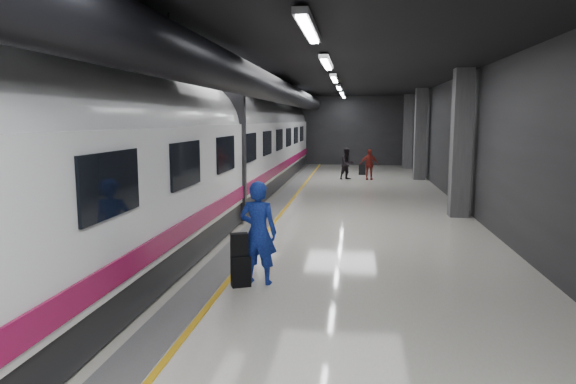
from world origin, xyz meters
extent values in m
plane|color=silver|center=(0.00, 0.00, 0.00)|extent=(40.00, 40.00, 0.00)
cube|color=black|center=(0.00, 0.00, 4.50)|extent=(10.00, 40.00, 0.02)
cube|color=#28282B|center=(0.00, 20.00, 2.25)|extent=(10.00, 0.02, 4.50)
cube|color=#28282B|center=(-5.00, 0.00, 2.25)|extent=(0.02, 40.00, 4.50)
cube|color=#28282B|center=(5.00, 0.00, 2.25)|extent=(0.02, 40.00, 4.50)
cube|color=slate|center=(-1.35, 0.00, 0.01)|extent=(0.65, 39.80, 0.01)
cube|color=yellow|center=(-0.95, 0.00, 0.01)|extent=(0.10, 39.80, 0.01)
cylinder|color=black|center=(-1.30, 0.00, 3.95)|extent=(0.80, 38.00, 0.80)
cube|color=silver|center=(0.60, -6.00, 4.40)|extent=(0.22, 2.60, 0.10)
cube|color=silver|center=(0.60, -1.00, 4.40)|extent=(0.22, 2.60, 0.10)
cube|color=silver|center=(0.60, 4.00, 4.40)|extent=(0.22, 2.60, 0.10)
cube|color=silver|center=(0.60, 9.00, 4.40)|extent=(0.22, 2.60, 0.10)
cube|color=silver|center=(0.60, 14.00, 4.40)|extent=(0.22, 2.60, 0.10)
cube|color=silver|center=(0.60, 18.00, 4.40)|extent=(0.22, 2.60, 0.10)
cube|color=#515154|center=(4.55, 2.00, 2.25)|extent=(0.55, 0.55, 4.50)
cube|color=#515154|center=(4.55, 12.00, 2.25)|extent=(0.55, 0.55, 4.50)
cube|color=#515154|center=(4.55, 18.00, 2.25)|extent=(0.55, 0.55, 4.50)
cube|color=black|center=(-3.25, 0.00, 0.35)|extent=(2.80, 38.00, 0.60)
cube|color=white|center=(-3.25, 0.00, 1.75)|extent=(2.90, 38.00, 2.20)
cylinder|color=white|center=(-3.25, 0.00, 2.70)|extent=(2.80, 38.00, 2.80)
cube|color=maroon|center=(-1.78, 0.00, 0.95)|extent=(0.04, 38.00, 0.35)
cube|color=black|center=(-3.25, 0.00, 2.00)|extent=(3.05, 0.25, 3.80)
cube|color=black|center=(-1.78, -8.00, 2.15)|extent=(0.05, 1.60, 0.85)
cube|color=black|center=(-1.78, -5.00, 2.15)|extent=(0.05, 1.60, 0.85)
cube|color=black|center=(-1.78, -2.00, 2.15)|extent=(0.05, 1.60, 0.85)
cube|color=black|center=(-1.78, 1.00, 2.15)|extent=(0.05, 1.60, 0.85)
cube|color=black|center=(-1.78, 4.00, 2.15)|extent=(0.05, 1.60, 0.85)
cube|color=black|center=(-1.78, 7.00, 2.15)|extent=(0.05, 1.60, 0.85)
cube|color=black|center=(-1.78, 10.00, 2.15)|extent=(0.05, 1.60, 0.85)
cube|color=black|center=(-1.78, 13.00, 2.15)|extent=(0.05, 1.60, 0.85)
cube|color=black|center=(-1.78, 16.00, 2.15)|extent=(0.05, 1.60, 0.85)
imported|color=#1748B1|center=(-0.37, -5.27, 0.95)|extent=(0.74, 0.53, 1.90)
cube|color=black|center=(-0.65, -5.48, 0.28)|extent=(0.40, 0.33, 0.56)
cube|color=black|center=(-0.68, -5.47, 0.76)|extent=(0.35, 0.26, 0.41)
imported|color=black|center=(0.98, 11.50, 0.79)|extent=(0.98, 0.94, 1.59)
imported|color=maroon|center=(2.06, 11.54, 0.76)|extent=(0.92, 0.43, 1.53)
cube|color=black|center=(1.76, 13.79, 0.27)|extent=(0.37, 0.24, 0.55)
camera|label=1|loc=(1.35, -14.22, 2.98)|focal=32.00mm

